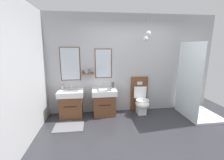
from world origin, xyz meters
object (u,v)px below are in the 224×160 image
object	(u,v)px
vanity_sink_left	(71,103)
vanity_sink_right	(104,101)
toilet	(141,100)
soap_dispenser	(113,85)
toothbrush_cup	(62,87)
shower_tray	(195,101)
folded_hand_towel	(103,90)

from	to	relation	value
vanity_sink_left	vanity_sink_right	bearing A→B (deg)	0.00
toilet	soap_dispenser	distance (m)	0.89
soap_dispenser	toothbrush_cup	bearing A→B (deg)	-179.58
toilet	soap_dispenser	world-z (taller)	toilet
vanity_sink_right	shower_tray	size ratio (longest dim) A/B	0.37
toilet	folded_hand_towel	distance (m)	1.13
toilet	toothbrush_cup	bearing A→B (deg)	175.70
vanity_sink_left	folded_hand_towel	world-z (taller)	folded_hand_towel
vanity_sink_right	toilet	xyz separation A→B (m)	(1.02, 0.01, -0.00)
toilet	vanity_sink_right	bearing A→B (deg)	-179.40
soap_dispenser	vanity_sink_right	bearing A→B (deg)	-144.49
vanity_sink_left	soap_dispenser	bearing A→B (deg)	9.13
folded_hand_towel	shower_tray	world-z (taller)	shower_tray
vanity_sink_left	shower_tray	bearing A→B (deg)	-6.73
toilet	toothbrush_cup	distance (m)	2.18
toothbrush_cup	soap_dispenser	size ratio (longest dim) A/B	1.10
vanity_sink_left	folded_hand_towel	size ratio (longest dim) A/B	3.25
toilet	shower_tray	xyz separation A→B (m)	(1.37, -0.40, 0.05)
toothbrush_cup	shower_tray	world-z (taller)	shower_tray
vanity_sink_left	shower_tray	world-z (taller)	shower_tray
toothbrush_cup	shower_tray	bearing A→B (deg)	-9.02
soap_dispenser	folded_hand_towel	bearing A→B (deg)	-131.57
vanity_sink_right	toothbrush_cup	distance (m)	1.20
shower_tray	toothbrush_cup	bearing A→B (deg)	170.98
folded_hand_towel	toilet	bearing A→B (deg)	8.64
soap_dispenser	toilet	bearing A→B (deg)	-12.57
vanity_sink_right	folded_hand_towel	distance (m)	0.39
vanity_sink_left	shower_tray	size ratio (longest dim) A/B	0.37
vanity_sink_left	shower_tray	xyz separation A→B (m)	(3.26, -0.39, 0.05)
vanity_sink_right	toilet	size ratio (longest dim) A/B	0.71
vanity_sink_right	soap_dispenser	bearing A→B (deg)	35.51
vanity_sink_left	soap_dispenser	size ratio (longest dim) A/B	3.74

